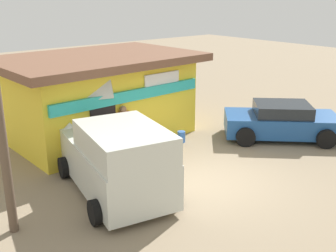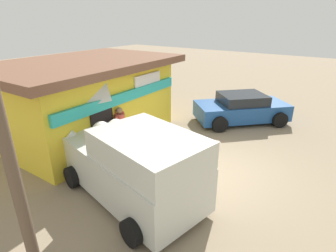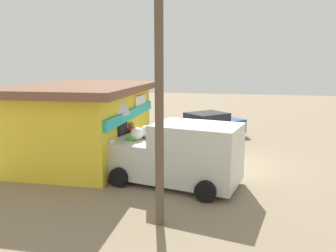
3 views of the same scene
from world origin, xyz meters
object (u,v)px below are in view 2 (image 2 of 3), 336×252
unloaded_banana_pile (76,146)px  vendor_standing (120,127)px  delivery_van (134,164)px  paint_bucket (166,129)px  customer_bending (77,146)px  parked_sedan (241,108)px  storefront_bar (87,98)px

unloaded_banana_pile → vendor_standing: bearing=-54.4°
delivery_van → unloaded_banana_pile: size_ratio=5.01×
delivery_van → vendor_standing: delivery_van is taller
unloaded_banana_pile → paint_bucket: size_ratio=2.43×
vendor_standing → customer_bending: vendor_standing is taller
parked_sedan → storefront_bar: bearing=138.6°
parked_sedan → paint_bucket: 3.67m
storefront_bar → parked_sedan: size_ratio=1.70×
unloaded_banana_pile → paint_bucket: unloaded_banana_pile is taller
storefront_bar → parked_sedan: 6.62m
parked_sedan → paint_bucket: parked_sedan is taller
storefront_bar → vendor_standing: 2.15m
unloaded_banana_pile → customer_bending: bearing=-121.9°
delivery_van → parked_sedan: delivery_van is taller
unloaded_banana_pile → paint_bucket: bearing=-27.7°
unloaded_banana_pile → parked_sedan: bearing=-30.2°
delivery_van → parked_sedan: size_ratio=1.18×
customer_bending → paint_bucket: 4.02m
delivery_van → parked_sedan: (6.91, -0.20, -0.35)m
customer_bending → delivery_van: bearing=-87.5°
vendor_standing → unloaded_banana_pile: vendor_standing is taller
parked_sedan → unloaded_banana_pile: parked_sedan is taller
storefront_bar → paint_bucket: (1.85, -2.37, -1.34)m
customer_bending → parked_sedan: bearing=-18.4°
storefront_bar → vendor_standing: (-0.34, -2.04, -0.58)m
vendor_standing → customer_bending: size_ratio=1.07×
unloaded_banana_pile → storefront_bar: bearing=29.5°
customer_bending → unloaded_banana_pile: bearing=58.1°
storefront_bar → vendor_standing: storefront_bar is taller
storefront_bar → delivery_van: 4.62m
delivery_van → storefront_bar: bearing=64.3°
parked_sedan → unloaded_banana_pile: size_ratio=4.25×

